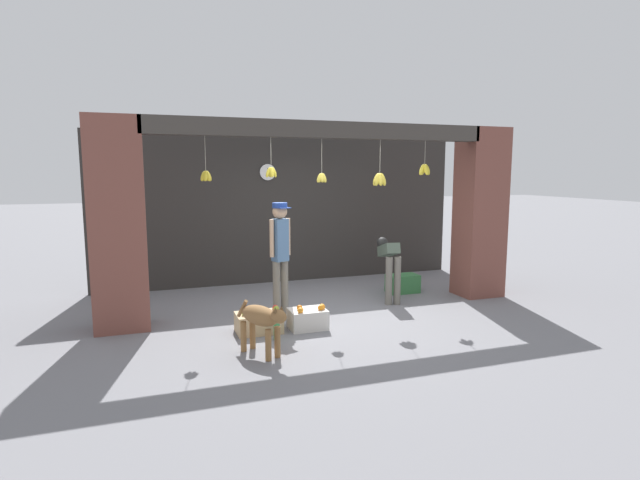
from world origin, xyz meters
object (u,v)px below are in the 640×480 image
at_px(dog, 262,319).
at_px(water_bottle, 277,330).
at_px(produce_box_green, 403,284).
at_px(fruit_crate_apples, 259,322).
at_px(wall_clock, 268,172).
at_px(worker_stooping, 389,261).
at_px(fruit_crate_oranges, 308,318).
at_px(shopkeeper, 280,250).

bearing_deg(dog, water_bottle, 119.29).
relative_size(produce_box_green, water_bottle, 1.91).
height_order(fruit_crate_apples, wall_clock, wall_clock).
distance_m(water_bottle, wall_clock, 3.84).
height_order(worker_stooping, fruit_crate_oranges, worker_stooping).
height_order(dog, shopkeeper, shopkeeper).
height_order(dog, water_bottle, dog).
bearing_deg(wall_clock, shopkeeper, -98.97).
bearing_deg(dog, fruit_crate_apples, 141.98).
height_order(shopkeeper, fruit_crate_oranges, shopkeeper).
relative_size(water_bottle, wall_clock, 0.89).
xyz_separation_m(dog, worker_stooping, (2.49, 1.70, 0.24)).
bearing_deg(water_bottle, fruit_crate_oranges, 30.61).
distance_m(dog, shopkeeper, 1.69).
distance_m(fruit_crate_oranges, produce_box_green, 2.61).
xyz_separation_m(dog, fruit_crate_oranges, (0.80, 0.76, -0.28)).
bearing_deg(shopkeeper, worker_stooping, 168.26).
bearing_deg(dog, produce_box_green, 97.29).
distance_m(dog, water_bottle, 0.61).
bearing_deg(produce_box_green, water_bottle, -147.84).
height_order(dog, wall_clock, wall_clock).
distance_m(dog, fruit_crate_apples, 0.89).
distance_m(worker_stooping, wall_clock, 2.89).
distance_m(shopkeeper, produce_box_green, 2.62).
bearing_deg(produce_box_green, worker_stooping, -137.50).
xyz_separation_m(fruit_crate_apples, wall_clock, (0.82, 2.85, 1.96)).
xyz_separation_m(worker_stooping, fruit_crate_oranges, (-1.69, -0.94, -0.52)).
distance_m(shopkeeper, wall_clock, 2.50).
height_order(fruit_crate_apples, water_bottle, fruit_crate_apples).
bearing_deg(fruit_crate_oranges, shopkeeper, 104.72).
xyz_separation_m(shopkeeper, fruit_crate_oranges, (0.19, -0.71, -0.84)).
bearing_deg(shopkeeper, produce_box_green, 177.52).
xyz_separation_m(shopkeeper, wall_clock, (0.35, 2.21, 1.11)).
xyz_separation_m(produce_box_green, water_bottle, (-2.71, -1.70, -0.03)).
relative_size(fruit_crate_oranges, fruit_crate_apples, 0.83).
bearing_deg(produce_box_green, dog, -144.22).
relative_size(dog, wall_clock, 2.46).
xyz_separation_m(worker_stooping, fruit_crate_apples, (-2.35, -0.86, -0.53)).
xyz_separation_m(produce_box_green, wall_clock, (-2.04, 1.53, 1.94)).
distance_m(dog, worker_stooping, 3.02).
xyz_separation_m(worker_stooping, water_bottle, (-2.20, -1.24, -0.53)).
bearing_deg(shopkeeper, fruit_crate_oranges, 86.18).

